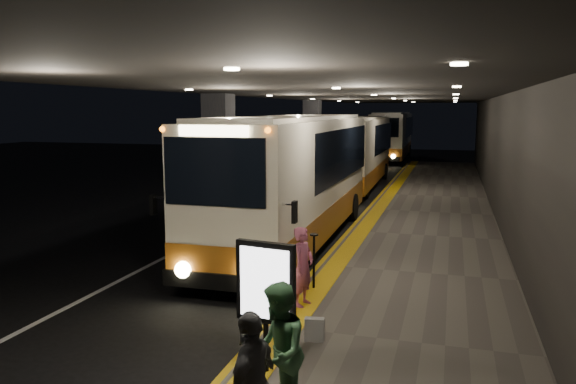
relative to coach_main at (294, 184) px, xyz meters
The scene contains 17 objects.
ground 4.11m from the coach_main, 106.51° to the right, with size 90.00×90.00×0.00m, color black.
lane_line_white 3.64m from the coach_main, 153.46° to the left, with size 0.12×50.00×0.01m, color silver.
kerb_stripe_yellow 2.59m from the coach_main, 47.89° to the left, with size 0.18×50.00×0.01m, color gold.
sidewalk 4.29m from the coach_main, 21.15° to the left, with size 4.50×50.00×0.15m, color #514C44.
tactile_strip 2.79m from the coach_main, 38.57° to the left, with size 0.50×50.00×0.01m, color gold.
terminal_wall 6.24m from the coach_main, 13.52° to the left, with size 0.10×50.00×6.00m, color black.
support_columns 2.63m from the coach_main, behind, with size 0.80×24.80×4.40m.
canopy 3.50m from the coach_main, 44.74° to the left, with size 9.00×50.00×0.40m, color black.
coach_main is the anchor object (origin of this frame).
coach_second 12.45m from the coach_main, 91.16° to the left, with size 2.51×11.02×3.45m.
coach_third 29.12m from the coach_main, 90.43° to the left, with size 2.62×11.49×3.60m.
passenger_boarding 5.89m from the coach_main, 72.62° to the right, with size 0.56×0.37×1.55m, color #BC577A.
passenger_waiting_green 9.87m from the coach_main, 75.43° to the right, with size 0.83×0.51×1.71m, color #457C4F.
passenger_waiting_grey 10.60m from the coach_main, 76.77° to the right, with size 0.96×0.49×1.64m, color #56585B.
bag_polka 7.65m from the coach_main, 71.75° to the right, with size 0.32×0.14×0.39m, color black.
info_sign 8.64m from the coach_main, 77.00° to the right, with size 0.91×0.26×1.93m.
stanchion_post 4.90m from the coach_main, 69.33° to the right, with size 0.05×0.05×1.16m, color black.
Camera 1 is at (5.47, -12.11, 3.92)m, focal length 35.00 mm.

